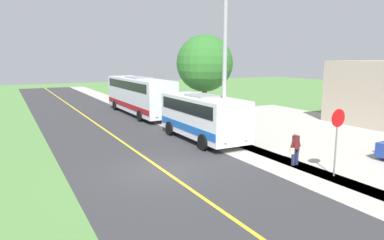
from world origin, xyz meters
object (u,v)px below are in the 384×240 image
object	(u,v)px
transit_bus_rear	(139,94)
tree_curbside	(205,63)
pedestrian_with_bags	(296,147)
shuttle_bus_front	(203,115)
stop_sign	(337,131)
street_light_pole	(223,62)

from	to	relation	value
transit_bus_rear	tree_curbside	size ratio (longest dim) A/B	1.71
pedestrian_with_bags	tree_curbside	bearing A→B (deg)	-98.21
shuttle_bus_front	stop_sign	world-z (taller)	stop_sign
street_light_pole	tree_curbside	size ratio (longest dim) A/B	1.30
pedestrian_with_bags	tree_curbside	xyz separation A→B (m)	(-1.62, -11.26, 3.69)
shuttle_bus_front	stop_sign	distance (m)	8.59
pedestrian_with_bags	stop_sign	xyz separation A→B (m)	(-0.32, 1.97, 1.11)
pedestrian_with_bags	street_light_pole	distance (m)	6.33
transit_bus_rear	tree_curbside	bearing A→B (deg)	113.83
pedestrian_with_bags	street_light_pole	bearing A→B (deg)	-79.72
transit_bus_rear	street_light_pole	world-z (taller)	street_light_pole
shuttle_bus_front	tree_curbside	world-z (taller)	tree_curbside
transit_bus_rear	shuttle_bus_front	bearing A→B (deg)	89.98
transit_bus_rear	stop_sign	distance (m)	19.87
transit_bus_rear	street_light_pole	bearing A→B (deg)	91.73
shuttle_bus_front	pedestrian_with_bags	world-z (taller)	shuttle_bus_front
tree_curbside	pedestrian_with_bags	bearing A→B (deg)	81.79
transit_bus_rear	pedestrian_with_bags	distance (m)	17.91
street_light_pole	stop_sign	bearing A→B (deg)	100.02
street_light_pole	shuttle_bus_front	bearing A→B (deg)	-75.71
shuttle_bus_front	transit_bus_rear	distance (m)	11.38
shuttle_bus_front	tree_curbside	xyz separation A→B (m)	(-2.91, -4.80, 3.01)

